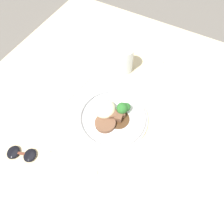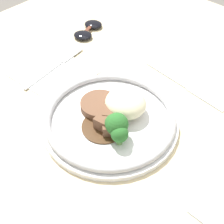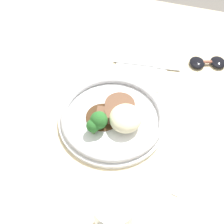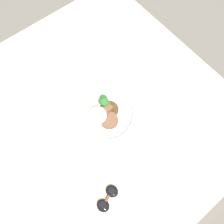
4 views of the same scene
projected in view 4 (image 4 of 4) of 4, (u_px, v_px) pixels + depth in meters
The scene contains 9 objects.
ground_plane at pixel (96, 114), 0.95m from camera, with size 8.00×8.00×0.00m, color #5B5651.
dining_table at pixel (95, 112), 0.93m from camera, with size 1.11×1.07×0.04m.
napkin at pixel (131, 155), 0.84m from camera, with size 0.17×0.15×0.00m.
plate at pixel (104, 113), 0.88m from camera, with size 0.25×0.25×0.06m.
juice_glass at pixel (56, 79), 0.90m from camera, with size 0.07×0.07×0.11m.
fork at pixel (128, 162), 0.83m from camera, with size 0.04×0.18×0.00m.
knife at pixel (62, 132), 0.87m from camera, with size 0.21×0.03×0.00m.
spoon at pixel (70, 57), 1.00m from camera, with size 0.17×0.02×0.01m.
sunglasses at pixel (108, 198), 0.78m from camera, with size 0.08×0.11×0.01m.
Camera 4 is at (-0.31, 0.16, 0.88)m, focal length 35.00 mm.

